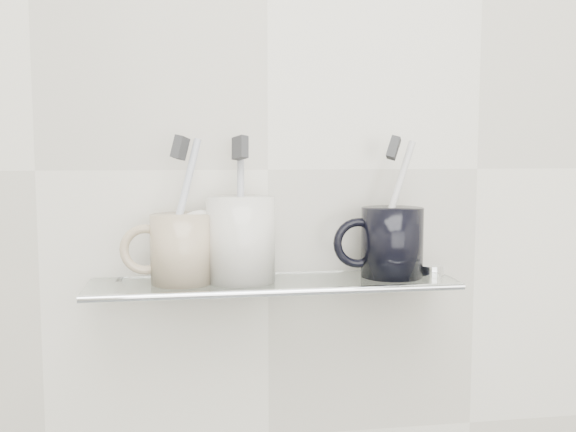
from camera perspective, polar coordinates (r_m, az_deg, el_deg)
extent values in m
plane|color=silver|center=(0.93, -1.80, 4.14)|extent=(2.50, 0.00, 2.50)
cube|color=silver|center=(0.88, -1.27, -6.03)|extent=(0.50, 0.12, 0.01)
cylinder|color=silver|center=(0.83, -0.75, -6.81)|extent=(0.50, 0.01, 0.01)
cylinder|color=silver|center=(0.93, -14.71, -6.32)|extent=(0.02, 0.03, 0.02)
cylinder|color=silver|center=(0.98, 10.71, -5.61)|extent=(0.02, 0.03, 0.02)
cylinder|color=beige|center=(0.87, -9.42, -2.88)|extent=(0.09, 0.09, 0.09)
torus|color=beige|center=(0.87, -12.55, -2.93)|extent=(0.07, 0.01, 0.07)
cylinder|color=silver|center=(0.86, -9.48, 0.69)|extent=(0.06, 0.03, 0.19)
cube|color=#323335|center=(0.86, -9.57, 6.01)|extent=(0.03, 0.03, 0.04)
cylinder|color=silver|center=(0.87, -4.22, -2.07)|extent=(0.12, 0.12, 0.12)
torus|color=silver|center=(0.87, -7.69, -2.13)|extent=(0.08, 0.01, 0.08)
cylinder|color=#A1A2AA|center=(0.87, -4.24, 0.77)|extent=(0.02, 0.06, 0.19)
cube|color=#323335|center=(0.86, -4.28, 6.07)|extent=(0.02, 0.03, 0.03)
cylinder|color=black|center=(0.91, 9.23, -2.31)|extent=(0.09, 0.09, 0.10)
torus|color=black|center=(0.90, 6.24, -2.40)|extent=(0.07, 0.01, 0.07)
cylinder|color=silver|center=(0.91, 9.28, 0.95)|extent=(0.08, 0.04, 0.18)
cube|color=#323335|center=(0.91, 9.36, 5.99)|extent=(0.03, 0.03, 0.04)
cylinder|color=silver|center=(0.94, 12.70, -4.72)|extent=(0.03, 0.03, 0.01)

